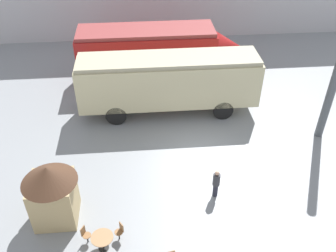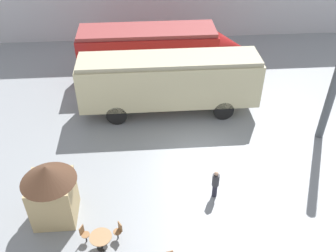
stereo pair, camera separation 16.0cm
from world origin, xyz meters
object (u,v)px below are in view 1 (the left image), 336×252
streamlined_locomotive (158,49)px  visitor_person (216,183)px  cafe_table_near (102,239)px  passenger_coach_vintage (168,80)px  ticket_kiosk (52,191)px  cafe_chair_0 (85,234)px

streamlined_locomotive → visitor_person: (1.91, -11.27, -1.46)m
cafe_table_near → visitor_person: bearing=25.8°
cafe_table_near → streamlined_locomotive: bearing=76.8°
passenger_coach_vintage → cafe_table_near: bearing=-110.1°
streamlined_locomotive → passenger_coach_vintage: bearing=-85.4°
cafe_table_near → ticket_kiosk: 3.00m
streamlined_locomotive → visitor_person: 11.53m
cafe_chair_0 → visitor_person: bearing=47.5°
visitor_person → cafe_chair_0: bearing=-160.3°
cafe_chair_0 → passenger_coach_vintage: bearing=93.1°
passenger_coach_vintage → visitor_person: passenger_coach_vintage is taller
passenger_coach_vintage → cafe_table_near: passenger_coach_vintage is taller
visitor_person → cafe_table_near: bearing=-154.2°
passenger_coach_vintage → cafe_chair_0: 10.42m
cafe_table_near → ticket_kiosk: (-2.10, 1.84, 1.09)m
passenger_coach_vintage → streamlined_locomotive: bearing=94.6°
cafe_chair_0 → visitor_person: 6.25m
cafe_table_near → cafe_chair_0: 0.84m
streamlined_locomotive → ticket_kiosk: streamlined_locomotive is taller
cafe_chair_0 → ticket_kiosk: (-1.36, 1.45, 1.16)m
ticket_kiosk → visitor_person: bearing=5.1°
cafe_chair_0 → ticket_kiosk: ticket_kiosk is taller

